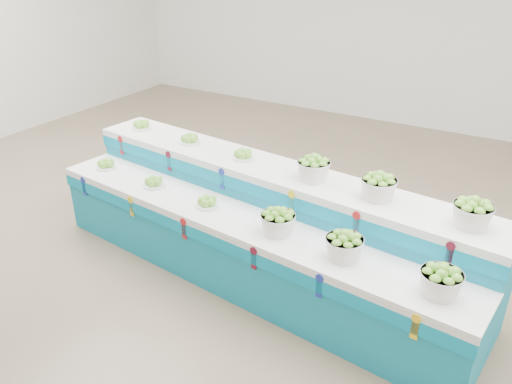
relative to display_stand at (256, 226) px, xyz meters
The scene contains 15 objects.
ground 0.79m from the display_stand, 160.43° to the left, with size 10.00×10.00×0.00m, color brown.
back_wall 5.44m from the display_stand, 96.23° to the left, with size 10.00×10.00×0.00m, color silver.
display_stand is the anchor object (origin of this frame).
plate_lower_left 1.88m from the display_stand, behind, with size 0.22×0.22×0.10m, color white.
plate_lower_mid 1.15m from the display_stand, behind, with size 0.22×0.22×0.10m, color white.
plate_lower_right 0.52m from the display_stand, 149.68° to the right, with size 0.22×0.22×0.10m, color white.
basket_lower_left 0.61m from the display_stand, 38.49° to the right, with size 0.30×0.30×0.22m, color silver, non-canonical shape.
basket_lower_mid 1.14m from the display_stand, 20.92° to the right, with size 0.30×0.30×0.22m, color silver, non-canonical shape.
basket_lower_right 1.86m from the display_stand, 15.07° to the right, with size 0.30×0.30×0.22m, color silver, non-canonical shape.
plate_upper_left 1.94m from the display_stand, 165.04° to the left, with size 0.22×0.22×0.10m, color white.
plate_upper_mid 1.25m from the display_stand, 159.37° to the left, with size 0.22×0.22×0.10m, color white.
plate_upper_right 0.72m from the display_stand, 136.58° to the left, with size 0.22×0.22×0.10m, color white.
basket_upper_left 0.81m from the display_stand, 25.39° to the left, with size 0.30×0.30×0.22m, color silver, non-canonical shape.
basket_upper_mid 1.26m from the display_stand, ahead, with size 0.30×0.30×0.22m, color silver, non-canonical shape.
basket_upper_right 1.94m from the display_stand, ahead, with size 0.30×0.30×0.22m, color silver, non-canonical shape.
Camera 1 is at (2.71, -3.84, 2.96)m, focal length 35.94 mm.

